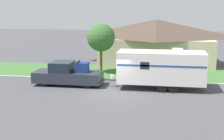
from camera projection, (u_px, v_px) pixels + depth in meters
The scene contains 8 objects.
ground_plane at pixel (113, 93), 23.82m from camera, with size 120.00×120.00×0.00m, color #47474C.
curb_strip at pixel (120, 81), 27.43m from camera, with size 80.00×0.30×0.14m.
lawn_strip at pixel (125, 73), 30.97m from camera, with size 80.00×7.00×0.03m.
house_across_street at pixel (156, 41), 35.63m from camera, with size 13.48×7.25×5.01m.
pickup_truck at pixel (68, 75), 26.11m from camera, with size 5.82×2.09×2.06m.
travel_trailer at pixel (161, 67), 24.74m from camera, with size 8.01×2.44×3.29m.
mailbox at pixel (193, 71), 27.12m from camera, with size 0.48×0.20×1.24m.
tree_in_yard at pixel (101, 38), 30.33m from camera, with size 2.74×2.74×4.88m.
Camera 1 is at (3.53, -22.68, 6.60)m, focal length 50.00 mm.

